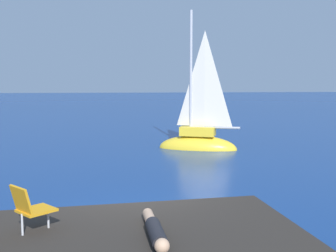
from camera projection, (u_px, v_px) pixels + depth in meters
ground_plane at (131, 228)px, 9.93m from camera, size 160.00×160.00×0.00m
boulder_inland at (155, 245)px, 8.96m from camera, size 1.72×1.84×1.06m
sailboat_near at (198, 141)px, 20.64m from camera, size 3.95×2.40×7.12m
person_sunbather at (155, 231)px, 6.78m from camera, size 0.33×1.76×0.25m
beach_chair at (30, 206)px, 6.96m from camera, size 0.76×0.75×0.80m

